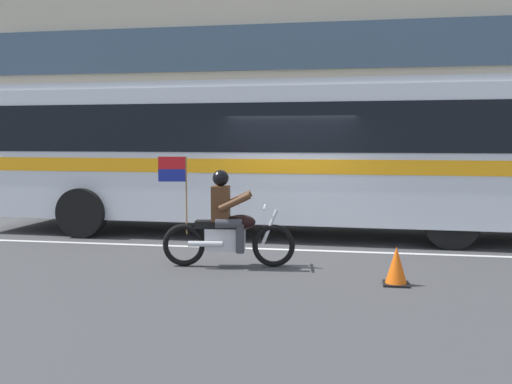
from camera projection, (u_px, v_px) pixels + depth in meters
The scene contains 6 objects.
ground_plane at pixel (289, 244), 11.62m from camera, with size 60.00×60.00×0.00m, color #3D3D3F.
sidewalk_curb at pixel (311, 210), 16.62m from camera, with size 28.00×3.80×0.15m, color #B7B2A8.
lane_center_stripe at pixel (285, 249), 11.03m from camera, with size 26.60×0.14×0.01m, color silver.
transit_bus at pixel (276, 147), 12.70m from camera, with size 12.76×2.99×3.22m.
motorcycle_with_rider at pixel (227, 226), 9.53m from camera, with size 2.18×0.68×1.78m.
traffic_cone at pixel (396, 267), 8.34m from camera, with size 0.36×0.36×0.55m.
Camera 1 is at (1.38, -11.42, 2.05)m, focal length 41.58 mm.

